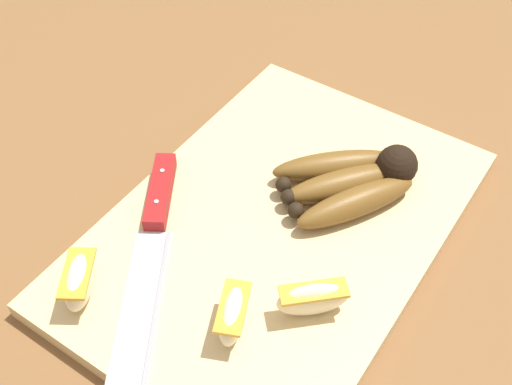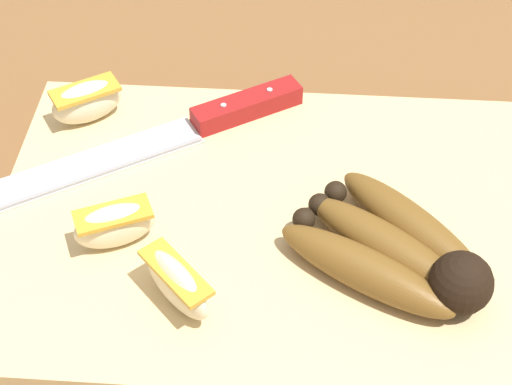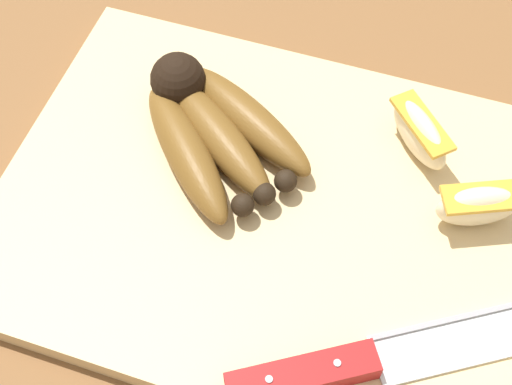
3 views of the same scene
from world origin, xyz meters
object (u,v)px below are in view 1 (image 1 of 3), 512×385
object	(u,v)px
banana_bunch	(353,181)
apple_wedge_far	(79,280)
apple_wedge_near	(313,299)
apple_wedge_middle	(233,314)
chefs_knife	(154,228)

from	to	relation	value
banana_bunch	apple_wedge_far	xyz separation A→B (m)	(-0.26, 0.15, 0.00)
apple_wedge_near	apple_wedge_middle	size ratio (longest dim) A/B	0.97
banana_bunch	apple_wedge_near	xyz separation A→B (m)	(-0.15, -0.04, 0.00)
apple_wedge_far	chefs_knife	bearing A→B (deg)	-5.10
banana_bunch	chefs_knife	distance (m)	0.21
chefs_knife	apple_wedge_far	world-z (taller)	apple_wedge_far
banana_bunch	apple_wedge_middle	xyz separation A→B (m)	(-0.21, 0.01, 0.00)
banana_bunch	chefs_knife	xyz separation A→B (m)	(-0.16, 0.14, -0.01)
banana_bunch	chefs_knife	size ratio (longest dim) A/B	0.64
banana_bunch	apple_wedge_middle	bearing A→B (deg)	177.64
banana_bunch	apple_wedge_middle	distance (m)	0.21
apple_wedge_near	apple_wedge_far	distance (m)	0.22
banana_bunch	apple_wedge_near	world-z (taller)	banana_bunch
chefs_knife	apple_wedge_far	size ratio (longest dim) A/B	3.86
banana_bunch	chefs_knife	world-z (taller)	banana_bunch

